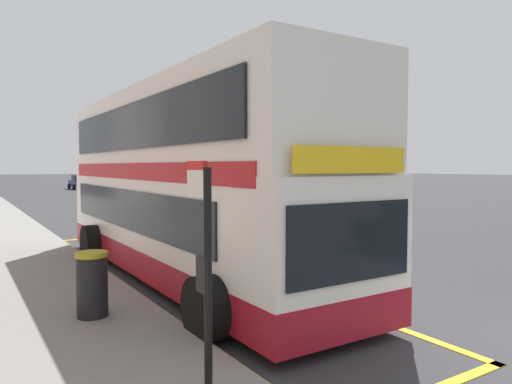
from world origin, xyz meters
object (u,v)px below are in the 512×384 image
(litter_bin, at_px, (92,284))
(parked_car_navy_far, at_px, (80,182))
(bus_stop_sign, at_px, (204,256))
(parked_car_silver_ahead, at_px, (217,200))
(double_decker_bus, at_px, (183,190))

(litter_bin, bearing_deg, parked_car_navy_far, 78.24)
(bus_stop_sign, distance_m, parked_car_silver_ahead, 20.61)
(parked_car_silver_ahead, bearing_deg, litter_bin, -126.26)
(parked_car_silver_ahead, bearing_deg, parked_car_navy_far, 88.47)
(parked_car_navy_far, xyz_separation_m, litter_bin, (-9.95, -47.83, -0.12))
(bus_stop_sign, relative_size, litter_bin, 2.36)
(bus_stop_sign, bearing_deg, litter_bin, 97.06)
(parked_car_navy_far, bearing_deg, double_decker_bus, -98.51)
(parked_car_navy_far, xyz_separation_m, parked_car_silver_ahead, (0.18, -33.03, 0.00))
(bus_stop_sign, relative_size, parked_car_silver_ahead, 0.61)
(bus_stop_sign, height_order, parked_car_silver_ahead, bus_stop_sign)
(parked_car_navy_far, bearing_deg, litter_bin, -101.17)
(bus_stop_sign, xyz_separation_m, parked_car_navy_far, (9.54, 51.18, -0.86))
(parked_car_navy_far, relative_size, litter_bin, 3.89)
(parked_car_silver_ahead, bearing_deg, double_decker_bus, -122.79)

